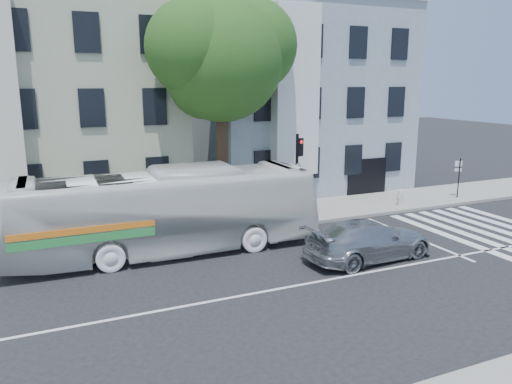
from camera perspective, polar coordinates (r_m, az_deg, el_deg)
ground at (r=16.94m, az=6.46°, el=-10.28°), size 120.00×120.00×0.00m
sidewalk_far at (r=23.77m, az=-3.29°, el=-3.29°), size 80.00×4.00×0.15m
building_left at (r=28.46m, az=-22.18°, el=9.51°), size 12.00×10.00×11.00m
building_right at (r=32.16m, az=4.00°, el=10.63°), size 12.00×10.00×11.00m
street_tree at (r=23.62m, az=-4.05°, el=15.62°), size 7.30×5.90×11.10m
bus at (r=19.48m, az=-10.20°, el=-2.21°), size 3.05×11.96×3.32m
sedan at (r=19.21m, az=12.77°, el=-5.36°), size 2.43×5.26×1.49m
hedge at (r=21.16m, az=-18.85°, el=-4.76°), size 8.54×1.76×0.70m
traffic_signal at (r=23.55m, az=4.82°, el=3.06°), size 0.42×0.53×4.16m
fire_hydrant at (r=27.45m, az=16.12°, el=-0.53°), size 0.48×0.28×0.84m
far_sign_pole at (r=30.13m, az=22.15°, el=2.10°), size 0.39×0.22×2.22m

